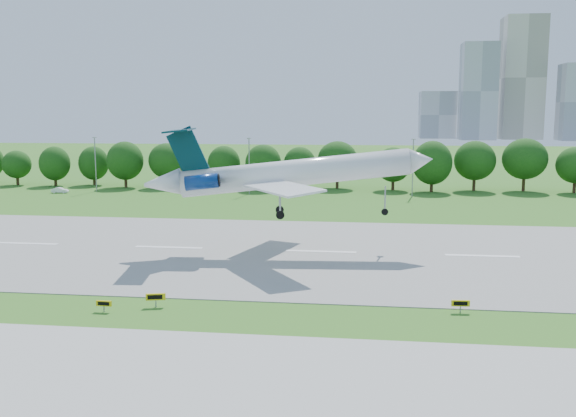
# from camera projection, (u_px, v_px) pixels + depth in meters

# --- Properties ---
(ground) EXTENTS (600.00, 600.00, 0.00)m
(ground) POSITION_uv_depth(u_px,v_px,m) (299.00, 312.00, 57.10)
(ground) COLOR #27651A
(ground) RESTS_ON ground
(runway) EXTENTS (400.00, 45.00, 0.08)m
(runway) POSITION_uv_depth(u_px,v_px,m) (321.00, 252.00, 81.62)
(runway) COLOR gray
(runway) RESTS_ON ground
(taxiway) EXTENTS (400.00, 23.00, 0.08)m
(taxiway) POSITION_uv_depth(u_px,v_px,m) (267.00, 401.00, 39.43)
(taxiway) COLOR #ADADA8
(taxiway) RESTS_ON ground
(tree_line) EXTENTS (288.40, 8.40, 10.40)m
(tree_line) POSITION_uv_depth(u_px,v_px,m) (343.00, 163.00, 146.43)
(tree_line) COLOR #382314
(tree_line) RESTS_ON ground
(light_poles) EXTENTS (175.90, 0.25, 12.19)m
(light_poles) POSITION_uv_depth(u_px,v_px,m) (330.00, 166.00, 136.91)
(light_poles) COLOR gray
(light_poles) RESTS_ON ground
(skyline) EXTENTS (127.00, 52.00, 80.00)m
(skyline) POSITION_uv_depth(u_px,v_px,m) (515.00, 93.00, 423.23)
(skyline) COLOR #B2B2B7
(skyline) RESTS_ON ground
(airliner) EXTENTS (36.67, 26.32, 11.46)m
(airliner) POSITION_uv_depth(u_px,v_px,m) (281.00, 173.00, 80.50)
(airliner) COLOR white
(airliner) RESTS_ON ground
(taxi_sign_left) EXTENTS (1.45, 0.24, 1.02)m
(taxi_sign_left) POSITION_uv_depth(u_px,v_px,m) (104.00, 304.00, 57.08)
(taxi_sign_left) COLOR gray
(taxi_sign_left) RESTS_ON ground
(taxi_sign_centre) EXTENTS (1.78, 0.65, 1.26)m
(taxi_sign_centre) POSITION_uv_depth(u_px,v_px,m) (156.00, 297.00, 58.47)
(taxi_sign_centre) COLOR gray
(taxi_sign_centre) RESTS_ON ground
(taxi_sign_right) EXTENTS (1.62, 0.30, 1.14)m
(taxi_sign_right) POSITION_uv_depth(u_px,v_px,m) (461.00, 303.00, 56.82)
(taxi_sign_right) COLOR gray
(taxi_sign_right) RESTS_ON ground
(service_vehicle_a) EXTENTS (3.72, 1.52, 1.20)m
(service_vehicle_a) POSITION_uv_depth(u_px,v_px,m) (60.00, 190.00, 141.62)
(service_vehicle_a) COLOR white
(service_vehicle_a) RESTS_ON ground
(service_vehicle_b) EXTENTS (4.29, 2.99, 1.36)m
(service_vehicle_b) POSITION_uv_depth(u_px,v_px,m) (175.00, 189.00, 144.01)
(service_vehicle_b) COLOR silver
(service_vehicle_b) RESTS_ON ground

